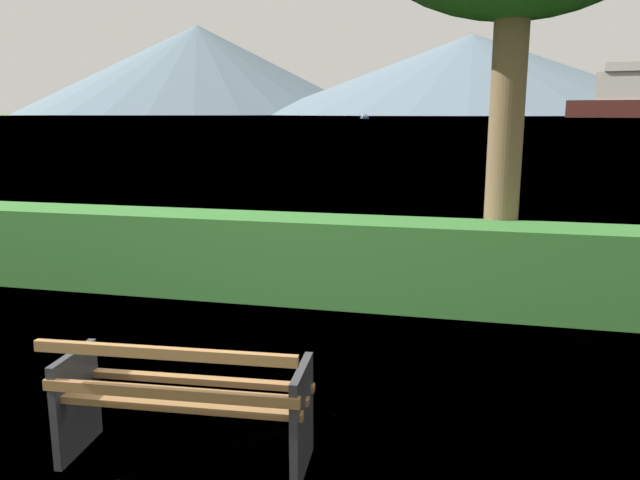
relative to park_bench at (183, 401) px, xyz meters
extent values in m
plane|color=#4C6B33|center=(0.00, 0.06, -0.42)|extent=(1400.00, 1400.00, 0.00)
plane|color=slate|center=(0.00, 307.37, -0.42)|extent=(620.00, 620.00, 0.00)
cube|color=olive|center=(0.01, -0.13, 0.03)|extent=(1.56, 0.17, 0.04)
cube|color=olive|center=(0.00, 0.06, 0.03)|extent=(1.56, 0.17, 0.04)
cube|color=olive|center=(-0.02, 0.25, 0.03)|extent=(1.56, 0.17, 0.04)
cube|color=olive|center=(0.01, -0.21, 0.15)|extent=(1.56, 0.15, 0.06)
cube|color=olive|center=(0.02, -0.25, 0.41)|extent=(1.56, 0.15, 0.06)
cube|color=#2D2D33|center=(-0.74, -0.01, -0.08)|extent=(0.09, 0.51, 0.68)
cube|color=#2D2D33|center=(0.74, 0.09, -0.08)|extent=(0.09, 0.51, 0.68)
cube|color=#387A33|center=(0.00, 3.61, 0.07)|extent=(9.13, 0.75, 0.98)
cylinder|color=brown|center=(2.03, 4.10, 1.47)|extent=(0.38, 0.38, 3.78)
cube|color=beige|center=(63.04, 288.84, 12.46)|extent=(24.05, 19.88, 11.45)
cube|color=beige|center=(63.04, 288.84, 19.98)|extent=(18.07, 20.46, 3.58)
cube|color=#335693|center=(-34.82, 219.19, -0.04)|extent=(3.85, 6.31, 0.77)
cube|color=silver|center=(-34.82, 219.19, 0.70)|extent=(2.10, 2.49, 0.70)
cone|color=slate|center=(-264.47, 596.15, 42.66)|extent=(349.26, 349.26, 86.17)
cone|color=slate|center=(0.00, 579.45, 34.03)|extent=(373.90, 373.90, 68.90)
camera|label=1|loc=(1.65, -3.30, 1.74)|focal=35.25mm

